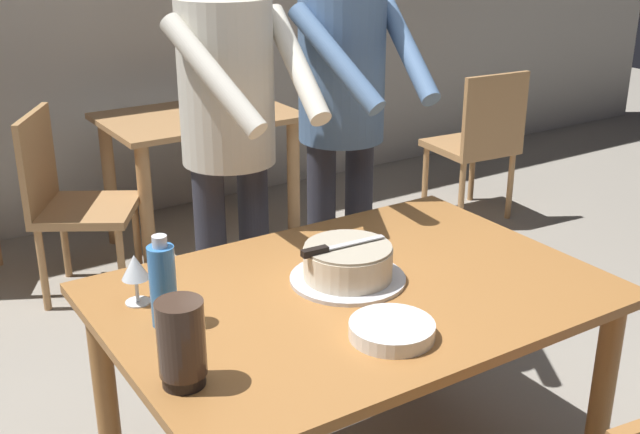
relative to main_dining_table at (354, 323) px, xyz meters
name	(u,v)px	position (x,y,z in m)	size (l,w,h in m)	color
main_dining_table	(354,323)	(0.00, 0.00, 0.00)	(1.40, 0.98, 0.75)	#9E6633
cake_on_platter	(348,264)	(0.01, 0.05, 0.16)	(0.34, 0.34, 0.11)	silver
cake_knife	(327,249)	(-0.06, 0.06, 0.23)	(0.27, 0.04, 0.02)	silver
plate_stack	(392,330)	(-0.08, -0.28, 0.13)	(0.22, 0.22, 0.04)	white
wine_glass_near	(135,269)	(-0.55, 0.25, 0.21)	(0.08, 0.08, 0.14)	silver
water_bottle	(163,284)	(-0.53, 0.10, 0.23)	(0.07, 0.07, 0.25)	#387AC6
hurricane_lamp	(182,343)	(-0.61, -0.19, 0.22)	(0.11, 0.11, 0.21)	black
person_cutting_cake	(230,127)	(-0.03, 0.70, 0.44)	(0.47, 0.56, 1.72)	#2D2D38
person_standing_beside	(343,107)	(0.45, 0.73, 0.44)	(0.47, 0.56, 1.72)	#2D2D38
background_table	(199,144)	(0.50, 2.17, -0.06)	(1.00, 0.70, 0.74)	tan
background_chair_1	(478,140)	(2.04, 1.64, -0.15)	(0.47, 0.47, 0.90)	tan
background_chair_2	(69,198)	(-0.28, 1.93, -0.15)	(0.60, 0.60, 0.90)	tan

